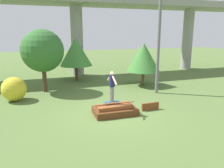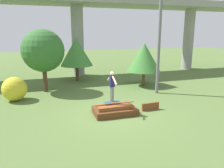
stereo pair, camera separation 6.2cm
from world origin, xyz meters
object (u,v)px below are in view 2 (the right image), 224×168
Objects in this scene: tree_behind_left at (144,57)px; bush_yellow_flowering at (14,89)px; utility_pole at (160,27)px; tree_mid_back at (76,52)px; skateboard at (112,102)px; skater at (112,85)px; tree_behind_right at (43,51)px.

bush_yellow_flowering is at bearing -173.04° from tree_behind_left.
tree_mid_back is (-4.46, 5.62, -1.91)m from utility_pole.
tree_behind_left is at bearing 6.96° from bush_yellow_flowering.
skateboard is 6.65m from tree_behind_left.
skater is (-0.00, 0.00, 0.88)m from skateboard.
utility_pole is 9.68m from bush_yellow_flowering.
bush_yellow_flowering is (-8.91, 1.12, -3.60)m from utility_pole.
tree_behind_left is 9.17m from bush_yellow_flowering.
skateboard is at bearing -60.71° from tree_behind_right.
tree_behind_right is 1.19× the size of tree_mid_back.
tree_behind_right reaches higher than bush_yellow_flowering.
tree_behind_right reaches higher than tree_mid_back.
skateboard is at bearing -38.61° from bush_yellow_flowering.
tree_mid_back is at bearing 47.87° from tree_behind_right.
skateboard is 0.26× the size of tree_behind_left.
utility_pole is 2.36× the size of tree_mid_back.
skateboard is 0.58× the size of bush_yellow_flowering.
tree_behind_left is 0.91× the size of tree_mid_back.
skateboard is 0.10× the size of utility_pole.
utility_pole reaches higher than skater.
skater is 6.50m from tree_behind_left.
tree_mid_back is 2.48× the size of bush_yellow_flowering.
utility_pole is 7.76m from tree_behind_right.
tree_mid_back reaches higher than tree_behind_left.
skateboard is 0.55× the size of skater.
skater is at bearing 165.96° from skateboard.
tree_mid_back is (2.66, 2.94, -0.39)m from tree_behind_right.
tree_behind_left is at bearing -36.88° from tree_mid_back.
skateboard is at bearing -129.90° from tree_behind_left.
skater is 0.36× the size of tree_behind_right.
tree_behind_right is at bearing 119.29° from skateboard.
bush_yellow_flowering is (-4.84, 3.87, 0.09)m from skateboard.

